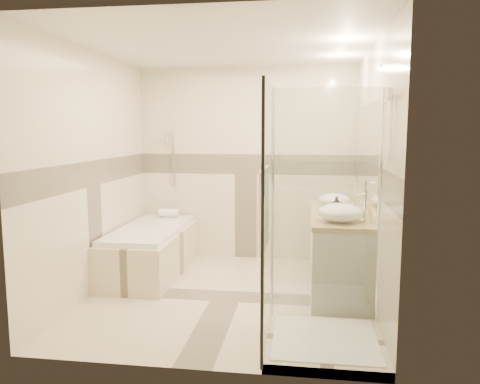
# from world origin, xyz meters

# --- Properties ---
(room) EXTENTS (2.82, 3.02, 2.52)m
(room) POSITION_xyz_m (0.06, 0.01, 1.26)
(room) COLOR #C2B69A
(room) RESTS_ON ground
(bathtub) EXTENTS (0.75, 1.70, 0.56)m
(bathtub) POSITION_xyz_m (-1.02, 0.65, 0.31)
(bathtub) COLOR beige
(bathtub) RESTS_ON ground
(vanity) EXTENTS (0.58, 1.62, 0.85)m
(vanity) POSITION_xyz_m (1.12, 0.30, 0.43)
(vanity) COLOR silver
(vanity) RESTS_ON ground
(shower_enclosure) EXTENTS (0.96, 0.93, 2.04)m
(shower_enclosure) POSITION_xyz_m (0.83, -0.97, 0.51)
(shower_enclosure) COLOR beige
(shower_enclosure) RESTS_ON ground
(vessel_sink_near) EXTENTS (0.35, 0.35, 0.14)m
(vessel_sink_near) POSITION_xyz_m (1.10, 0.73, 0.92)
(vessel_sink_near) COLOR white
(vessel_sink_near) RESTS_ON vanity
(vessel_sink_far) EXTENTS (0.43, 0.43, 0.17)m
(vessel_sink_far) POSITION_xyz_m (1.10, -0.20, 0.94)
(vessel_sink_far) COLOR white
(vessel_sink_far) RESTS_ON vanity
(faucet_near) EXTENTS (0.12, 0.03, 0.28)m
(faucet_near) POSITION_xyz_m (1.32, 0.73, 1.01)
(faucet_near) COLOR silver
(faucet_near) RESTS_ON vanity
(faucet_far) EXTENTS (0.11, 0.03, 0.27)m
(faucet_far) POSITION_xyz_m (1.32, -0.20, 1.01)
(faucet_far) COLOR silver
(faucet_far) RESTS_ON vanity
(amenity_bottle_a) EXTENTS (0.10, 0.10, 0.17)m
(amenity_bottle_a) POSITION_xyz_m (1.10, 0.24, 0.94)
(amenity_bottle_a) COLOR black
(amenity_bottle_a) RESTS_ON vanity
(amenity_bottle_b) EXTENTS (0.15, 0.15, 0.15)m
(amenity_bottle_b) POSITION_xyz_m (1.10, 0.39, 0.93)
(amenity_bottle_b) COLOR black
(amenity_bottle_b) RESTS_ON vanity
(folded_towels) EXTENTS (0.18, 0.25, 0.07)m
(folded_towels) POSITION_xyz_m (1.10, 0.94, 0.89)
(folded_towels) COLOR white
(folded_towels) RESTS_ON vanity
(rolled_towel) EXTENTS (0.24, 0.11, 0.11)m
(rolled_towel) POSITION_xyz_m (-1.00, 1.30, 0.61)
(rolled_towel) COLOR white
(rolled_towel) RESTS_ON bathtub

